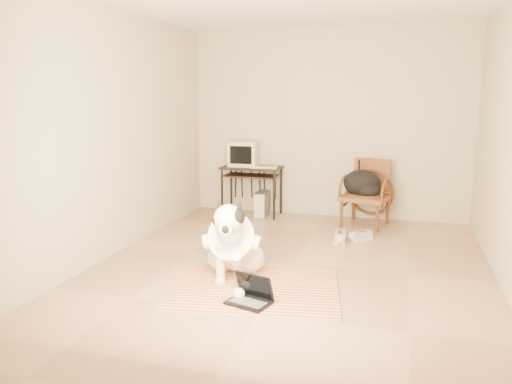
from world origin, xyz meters
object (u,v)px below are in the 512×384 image
at_px(pc_tower, 262,204).
at_px(dog, 233,244).
at_px(crt_monitor, 244,154).
at_px(computer_desk, 252,174).
at_px(rattan_chair, 367,193).
at_px(backpack, 363,184).
at_px(laptop, 251,296).

bearing_deg(pc_tower, dog, -80.54).
height_order(dog, crt_monitor, crt_monitor).
bearing_deg(dog, computer_desk, 102.98).
relative_size(dog, rattan_chair, 1.29).
relative_size(computer_desk, rattan_chair, 0.98).
xyz_separation_m(computer_desk, backpack, (1.63, -0.21, -0.04)).
distance_m(laptop, backpack, 3.03).
distance_m(computer_desk, pc_tower, 0.47).
distance_m(crt_monitor, backpack, 1.82).
bearing_deg(dog, rattan_chair, 66.02).
xyz_separation_m(crt_monitor, pc_tower, (0.31, -0.10, -0.73)).
distance_m(laptop, crt_monitor, 3.46).
relative_size(computer_desk, pc_tower, 2.20).
bearing_deg(backpack, computer_desk, 172.66).
bearing_deg(computer_desk, rattan_chair, -4.10).
height_order(rattan_chair, backpack, rattan_chair).
xyz_separation_m(crt_monitor, backpack, (1.77, -0.28, -0.33)).
distance_m(crt_monitor, rattan_chair, 1.89).
bearing_deg(computer_desk, backpack, -7.34).
bearing_deg(pc_tower, rattan_chair, -3.32).
height_order(crt_monitor, rattan_chair, crt_monitor).
bearing_deg(dog, laptop, -58.06).
distance_m(dog, pc_tower, 2.57).
relative_size(rattan_chair, backpack, 1.82).
xyz_separation_m(dog, computer_desk, (-0.59, 2.57, 0.28)).
xyz_separation_m(dog, crt_monitor, (-0.73, 2.64, 0.56)).
bearing_deg(laptop, computer_desk, 106.68).
height_order(computer_desk, rattan_chair, rattan_chair).
bearing_deg(laptop, backpack, 76.55).
relative_size(laptop, pc_tower, 1.05).
relative_size(laptop, rattan_chair, 0.47).
height_order(laptop, backpack, backpack).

